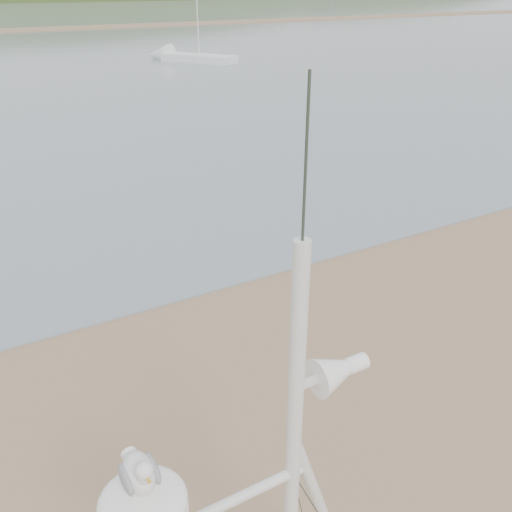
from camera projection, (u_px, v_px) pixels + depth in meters
sailboat_white_near at (177, 56)px, 39.87m from camera, size 5.48×7.02×7.20m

